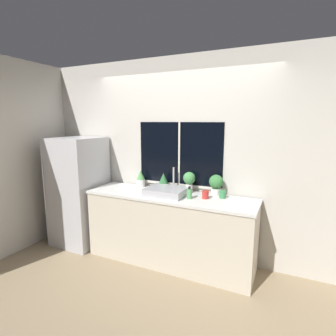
# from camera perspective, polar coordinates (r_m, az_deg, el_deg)

# --- Properties ---
(ground_plane) EXTENTS (14.00, 14.00, 0.00)m
(ground_plane) POSITION_cam_1_polar(r_m,az_deg,el_deg) (3.51, -1.89, -21.73)
(ground_plane) COLOR #937F60
(wall_back) EXTENTS (8.00, 0.09, 2.70)m
(wall_back) POSITION_cam_1_polar(r_m,az_deg,el_deg) (3.61, 2.70, 2.11)
(wall_back) COLOR #BCB7AD
(wall_back) RESTS_ON ground_plane
(wall_left) EXTENTS (0.06, 7.00, 2.70)m
(wall_left) POSITION_cam_1_polar(r_m,az_deg,el_deg) (5.44, -14.87, 4.50)
(wall_left) COLOR #BCB7AD
(wall_left) RESTS_ON ground_plane
(counter) EXTENTS (2.21, 0.61, 0.92)m
(counter) POSITION_cam_1_polar(r_m,az_deg,el_deg) (3.53, 0.27, -13.07)
(counter) COLOR beige
(counter) RESTS_ON ground_plane
(refrigerator) EXTENTS (0.68, 0.71, 1.62)m
(refrigerator) POSITION_cam_1_polar(r_m,az_deg,el_deg) (4.21, -18.84, -4.77)
(refrigerator) COLOR #B7B7BC
(refrigerator) RESTS_ON ground_plane
(sink) EXTENTS (0.50, 0.45, 0.32)m
(sink) POSITION_cam_1_polar(r_m,az_deg,el_deg) (3.38, -0.33, -5.08)
(sink) COLOR #ADADB2
(sink) RESTS_ON counter
(potted_plant_far_left) EXTENTS (0.12, 0.12, 0.24)m
(potted_plant_far_left) POSITION_cam_1_polar(r_m,az_deg,el_deg) (3.79, -5.97, -2.28)
(potted_plant_far_left) COLOR white
(potted_plant_far_left) RESTS_ON counter
(potted_plant_center_left) EXTENTS (0.13, 0.13, 0.23)m
(potted_plant_center_left) POSITION_cam_1_polar(r_m,az_deg,el_deg) (3.62, -0.98, -2.88)
(potted_plant_center_left) COLOR white
(potted_plant_center_left) RESTS_ON counter
(potted_plant_center_right) EXTENTS (0.16, 0.16, 0.28)m
(potted_plant_center_right) POSITION_cam_1_polar(r_m,az_deg,el_deg) (3.47, 4.65, -2.60)
(potted_plant_center_right) COLOR white
(potted_plant_center_right) RESTS_ON counter
(potted_plant_far_right) EXTENTS (0.18, 0.18, 0.27)m
(potted_plant_far_right) POSITION_cam_1_polar(r_m,az_deg,el_deg) (3.37, 10.42, -3.39)
(potted_plant_far_right) COLOR white
(potted_plant_far_right) RESTS_ON counter
(soap_bottle) EXTENTS (0.06, 0.06, 0.15)m
(soap_bottle) POSITION_cam_1_polar(r_m,az_deg,el_deg) (3.22, 4.67, -5.56)
(soap_bottle) COLOR #519E5B
(soap_bottle) RESTS_ON counter
(mug_red) EXTENTS (0.08, 0.08, 0.10)m
(mug_red) POSITION_cam_1_polar(r_m,az_deg,el_deg) (3.24, 8.14, -5.76)
(mug_red) COLOR #B72D28
(mug_red) RESTS_ON counter
(mug_green) EXTENTS (0.08, 0.08, 0.10)m
(mug_green) POSITION_cam_1_polar(r_m,az_deg,el_deg) (3.30, 11.79, -5.64)
(mug_green) COLOR #38844C
(mug_green) RESTS_ON counter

